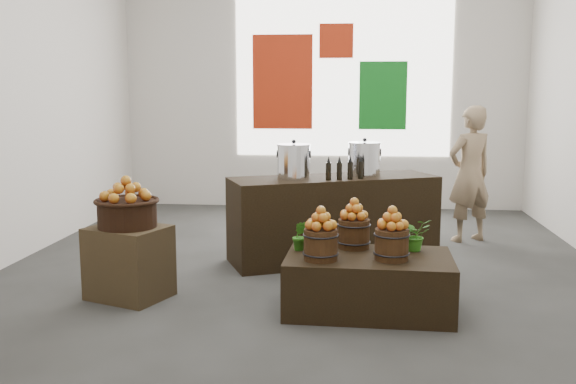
# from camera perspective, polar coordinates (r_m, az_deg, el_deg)

# --- Properties ---
(ground) EXTENTS (7.00, 7.00, 0.00)m
(ground) POSITION_cam_1_polar(r_m,az_deg,el_deg) (6.50, 1.39, -6.76)
(ground) COLOR #3A3A38
(ground) RESTS_ON ground
(back_wall) EXTENTS (6.00, 0.04, 4.00)m
(back_wall) POSITION_cam_1_polar(r_m,az_deg,el_deg) (9.76, 3.09, 10.32)
(back_wall) COLOR beige
(back_wall) RESTS_ON ground
(back_opening) EXTENTS (3.20, 0.02, 2.40)m
(back_opening) POSITION_cam_1_polar(r_m,az_deg,el_deg) (9.73, 4.88, 10.31)
(back_opening) COLOR white
(back_opening) RESTS_ON back_wall
(deco_red_left) EXTENTS (0.90, 0.04, 1.40)m
(deco_red_left) POSITION_cam_1_polar(r_m,az_deg,el_deg) (9.77, -0.49, 9.74)
(deco_red_left) COLOR #A9250D
(deco_red_left) RESTS_ON back_wall
(deco_green_right) EXTENTS (0.70, 0.04, 1.00)m
(deco_green_right) POSITION_cam_1_polar(r_m,az_deg,el_deg) (9.72, 8.43, 8.48)
(deco_green_right) COLOR #106A1A
(deco_green_right) RESTS_ON back_wall
(deco_red_upper) EXTENTS (0.50, 0.04, 0.50)m
(deco_red_upper) POSITION_cam_1_polar(r_m,az_deg,el_deg) (9.75, 4.31, 13.25)
(deco_red_upper) COLOR #A9250D
(deco_red_upper) RESTS_ON back_wall
(crate) EXTENTS (0.76, 0.69, 0.62)m
(crate) POSITION_cam_1_polar(r_m,az_deg,el_deg) (5.68, -13.95, -6.09)
(crate) COLOR #43351F
(crate) RESTS_ON ground
(wicker_basket) EXTENTS (0.50, 0.50, 0.23)m
(wicker_basket) POSITION_cam_1_polar(r_m,az_deg,el_deg) (5.59, -14.11, -1.90)
(wicker_basket) COLOR black
(wicker_basket) RESTS_ON crate
(apples_in_basket) EXTENTS (0.39, 0.39, 0.21)m
(apples_in_basket) POSITION_cam_1_polar(r_m,az_deg,el_deg) (5.56, -14.19, 0.29)
(apples_in_basket) COLOR maroon
(apples_in_basket) RESTS_ON wicker_basket
(display_table) EXTENTS (1.34, 0.85, 0.46)m
(display_table) POSITION_cam_1_polar(r_m,az_deg,el_deg) (5.26, 7.18, -8.04)
(display_table) COLOR black
(display_table) RESTS_ON ground
(apple_bucket_front_left) EXTENTS (0.26, 0.26, 0.24)m
(apple_bucket_front_left) POSITION_cam_1_polar(r_m,az_deg,el_deg) (5.00, 2.92, -4.70)
(apple_bucket_front_left) COLOR #3D2610
(apple_bucket_front_left) RESTS_ON display_table
(apples_in_bucket_front_left) EXTENTS (0.20, 0.20, 0.18)m
(apples_in_bucket_front_left) POSITION_cam_1_polar(r_m,az_deg,el_deg) (4.96, 2.94, -2.33)
(apples_in_bucket_front_left) COLOR maroon
(apples_in_bucket_front_left) RESTS_ON apple_bucket_front_left
(apple_bucket_front_right) EXTENTS (0.26, 0.26, 0.24)m
(apple_bucket_front_right) POSITION_cam_1_polar(r_m,az_deg,el_deg) (5.07, 9.20, -4.62)
(apple_bucket_front_right) COLOR #3D2610
(apple_bucket_front_right) RESTS_ON display_table
(apples_in_bucket_front_right) EXTENTS (0.20, 0.20, 0.18)m
(apples_in_bucket_front_right) POSITION_cam_1_polar(r_m,az_deg,el_deg) (5.02, 9.26, -2.29)
(apples_in_bucket_front_right) COLOR maroon
(apples_in_bucket_front_right) RESTS_ON apple_bucket_front_right
(apple_bucket_rear) EXTENTS (0.26, 0.26, 0.24)m
(apple_bucket_rear) POSITION_cam_1_polar(r_m,az_deg,el_deg) (5.40, 5.87, -3.71)
(apple_bucket_rear) COLOR #3D2610
(apple_bucket_rear) RESTS_ON display_table
(apples_in_bucket_rear) EXTENTS (0.20, 0.20, 0.18)m
(apples_in_bucket_rear) POSITION_cam_1_polar(r_m,az_deg,el_deg) (5.36, 5.91, -1.52)
(apples_in_bucket_rear) COLOR maroon
(apples_in_bucket_rear) RESTS_ON apple_bucket_rear
(herb_garnish_right) EXTENTS (0.30, 0.29, 0.27)m
(herb_garnish_right) POSITION_cam_1_polar(r_m,az_deg,el_deg) (5.39, 11.22, -3.74)
(herb_garnish_right) COLOR #276815
(herb_garnish_right) RESTS_ON display_table
(herb_garnish_left) EXTENTS (0.16, 0.14, 0.25)m
(herb_garnish_left) POSITION_cam_1_polar(r_m,az_deg,el_deg) (5.29, 1.12, -3.91)
(herb_garnish_left) COLOR #276815
(herb_garnish_left) RESTS_ON display_table
(counter) EXTENTS (2.24, 1.50, 0.88)m
(counter) POSITION_cam_1_polar(r_m,az_deg,el_deg) (6.74, 4.06, -2.36)
(counter) COLOR black
(counter) RESTS_ON ground
(stock_pot_left) EXTENTS (0.33, 0.33, 0.33)m
(stock_pot_left) POSITION_cam_1_polar(r_m,az_deg,el_deg) (6.50, 0.52, 2.65)
(stock_pot_left) COLOR silver
(stock_pot_left) RESTS_ON counter
(stock_pot_center) EXTENTS (0.33, 0.33, 0.33)m
(stock_pot_center) POSITION_cam_1_polar(r_m,az_deg,el_deg) (6.79, 6.80, 2.85)
(stock_pot_center) COLOR silver
(stock_pot_center) RESTS_ON counter
(oil_cruets) EXTENTS (0.31, 0.18, 0.24)m
(oil_cruets) POSITION_cam_1_polar(r_m,az_deg,el_deg) (6.46, 4.83, 2.18)
(oil_cruets) COLOR black
(oil_cruets) RESTS_ON counter
(shopper) EXTENTS (0.70, 0.61, 1.60)m
(shopper) POSITION_cam_1_polar(r_m,az_deg,el_deg) (7.81, 15.85, 1.54)
(shopper) COLOR #8B7255
(shopper) RESTS_ON ground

